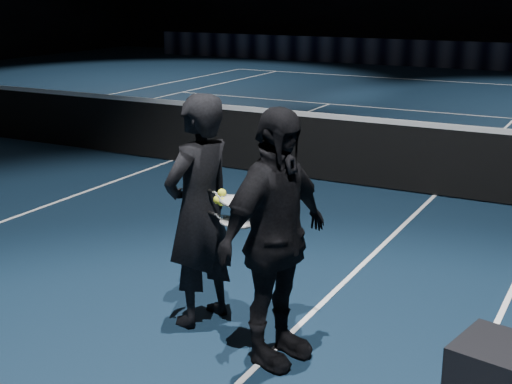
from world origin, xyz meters
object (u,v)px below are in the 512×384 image
(player_b, at_px, (275,239))
(tennis_balls, at_px, (220,198))
(player_a, at_px, (199,211))
(racket_upper, at_px, (237,202))
(racket_lower, at_px, (237,222))

(player_b, height_order, tennis_balls, player_b)
(player_a, distance_m, racket_upper, 0.43)
(player_b, xyz_separation_m, racket_upper, (-0.41, 0.19, 0.16))
(player_b, distance_m, tennis_balls, 0.62)
(tennis_balls, bearing_deg, racket_lower, -21.38)
(player_b, bearing_deg, player_a, 82.47)
(player_a, distance_m, racket_lower, 0.45)
(player_a, relative_size, racket_lower, 2.70)
(racket_lower, height_order, racket_upper, racket_upper)
(player_a, bearing_deg, racket_lower, 82.78)
(player_a, xyz_separation_m, player_b, (0.80, -0.29, 0.00))
(player_b, distance_m, racket_lower, 0.40)
(player_a, relative_size, racket_upper, 2.70)
(player_b, relative_size, racket_upper, 2.70)
(tennis_balls, bearing_deg, racket_upper, -6.34)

